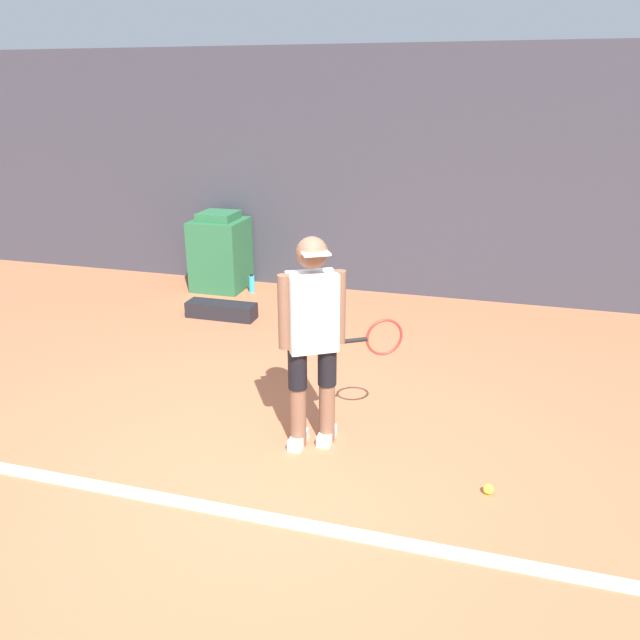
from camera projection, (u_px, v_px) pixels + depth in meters
The scene contains 8 objects.
ground_plane at pixel (260, 477), 4.26m from camera, with size 24.00×24.00×0.00m, color #B76642.
back_wall at pixel (383, 175), 7.65m from camera, with size 24.00×0.10×2.98m.
court_baseline at pixel (237, 512), 3.90m from camera, with size 21.60×0.10×0.01m.
tennis_player at pixel (314, 335), 4.39m from camera, with size 0.81×0.55×1.57m.
tennis_ball at pixel (488, 489), 4.08m from camera, with size 0.07×0.07×0.07m.
covered_chair at pixel (220, 252), 8.14m from camera, with size 0.65×0.66×1.01m.
equipment_bag at pixel (221, 310), 7.19m from camera, with size 0.81×0.25×0.18m.
water_bottle at pixel (252, 284), 8.09m from camera, with size 0.07×0.07×0.24m.
Camera 1 is at (1.39, -3.37, 2.50)m, focal length 35.00 mm.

